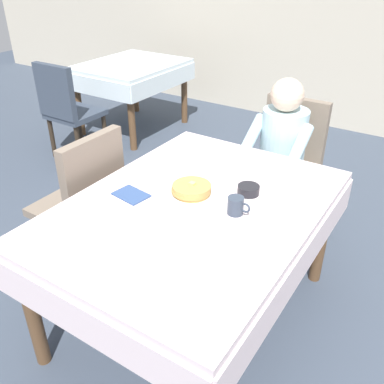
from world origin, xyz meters
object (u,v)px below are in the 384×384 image
diner_person (280,147)px  breakfast_stack (192,189)px  fork_left_of_plate (159,187)px  background_chair_empty (66,106)px  bowl_butter (248,190)px  syrup_pitcher (171,166)px  knife_right_of_plate (224,208)px  cup_coffee (236,206)px  plate_breakfast (192,194)px  background_table_far (132,74)px  spoon_near_edge (146,229)px  chair_diner (287,157)px  dining_table_main (194,219)px  chair_left_side (85,197)px

diner_person → breakfast_stack: (-0.07, -0.96, 0.11)m
fork_left_of_plate → background_chair_empty: bearing=63.3°
bowl_butter → syrup_pitcher: bearing=-177.2°
knife_right_of_plate → syrup_pitcher: bearing=65.8°
diner_person → syrup_pitcher: size_ratio=14.00×
cup_coffee → syrup_pitcher: (-0.49, 0.17, -0.01)m
plate_breakfast → bowl_butter: bearing=37.6°
syrup_pitcher → background_table_far: syrup_pitcher is taller
spoon_near_edge → diner_person: bearing=95.8°
diner_person → bowl_butter: size_ratio=10.18×
chair_diner → spoon_near_edge: 1.49m
cup_coffee → plate_breakfast: bearing=174.4°
knife_right_of_plate → spoon_near_edge: 0.39m
diner_person → spoon_near_edge: size_ratio=7.47×
dining_table_main → bowl_butter: (0.17, 0.23, 0.11)m
dining_table_main → background_chair_empty: 2.39m
knife_right_of_plate → plate_breakfast: bearing=81.5°
chair_diner → diner_person: bearing=90.0°
diner_person → background_chair_empty: size_ratio=1.20×
cup_coffee → spoon_near_edge: 0.43m
bowl_butter → cup_coffee: bearing=-80.5°
diner_person → fork_left_of_plate: size_ratio=6.22×
bowl_butter → background_table_far: 2.93m
cup_coffee → diner_person: bearing=100.4°
syrup_pitcher → knife_right_of_plate: syrup_pitcher is taller
diner_person → knife_right_of_plate: size_ratio=5.60×
chair_diner → knife_right_of_plate: (0.11, -1.13, 0.21)m
chair_diner → spoon_near_edge: bearing=86.6°
fork_left_of_plate → knife_right_of_plate: size_ratio=0.90×
background_table_far → cup_coffee: bearing=-40.8°
dining_table_main → diner_person: size_ratio=1.36×
knife_right_of_plate → background_table_far: bearing=46.0°
background_chair_empty → knife_right_of_plate: bearing=-25.0°
cup_coffee → knife_right_of_plate: cup_coffee is taller
plate_breakfast → chair_diner: bearing=86.1°
breakfast_stack → background_table_far: bearing=136.2°
fork_left_of_plate → breakfast_stack: bearing=-83.3°
dining_table_main → knife_right_of_plate: size_ratio=7.62×
spoon_near_edge → cup_coffee: bearing=60.6°
syrup_pitcher → bowl_butter: bearing=2.8°
chair_diner → spoon_near_edge: chair_diner is taller
cup_coffee → fork_left_of_plate: 0.45m
chair_left_side → fork_left_of_plate: 0.57m
chair_diner → background_table_far: size_ratio=0.83×
bowl_butter → fork_left_of_plate: bowl_butter is taller
chair_left_side → plate_breakfast: size_ratio=3.32×
dining_table_main → cup_coffee: size_ratio=13.49×
chair_diner → diner_person: size_ratio=0.83×
cup_coffee → fork_left_of_plate: bearing=179.3°
chair_diner → plate_breakfast: size_ratio=3.32×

